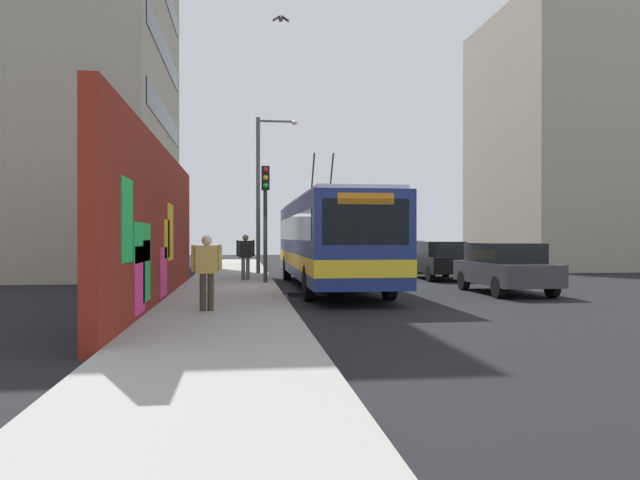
{
  "coord_description": "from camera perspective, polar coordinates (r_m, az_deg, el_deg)",
  "views": [
    {
      "loc": [
        -20.0,
        1.17,
        1.78
      ],
      "look_at": [
        -0.01,
        -1.41,
        1.67
      ],
      "focal_mm": 33.99,
      "sensor_mm": 36.0,
      "label": 1
    }
  ],
  "objects": [
    {
      "name": "ground_plane",
      "position": [
        20.12,
        -4.01,
        -4.77
      ],
      "size": [
        80.0,
        80.0,
        0.0
      ],
      "primitive_type": "plane",
      "color": "black"
    },
    {
      "name": "sidewalk_slab",
      "position": [
        20.08,
        -8.58,
        -4.57
      ],
      "size": [
        48.0,
        3.2,
        0.15
      ],
      "primitive_type": "cube",
      "color": "#9E9B93",
      "rests_on": "ground_plane"
    },
    {
      "name": "graffiti_wall",
      "position": [
        16.62,
        -14.89,
        1.3
      ],
      "size": [
        14.99,
        0.32,
        4.15
      ],
      "color": "maroon",
      "rests_on": "ground_plane"
    },
    {
      "name": "building_far_left",
      "position": [
        32.74,
        -22.15,
        16.11
      ],
      "size": [
        13.83,
        8.59,
        21.42
      ],
      "color": "#9E937F",
      "rests_on": "ground_plane"
    },
    {
      "name": "building_far_right",
      "position": [
        38.08,
        21.5,
        8.63
      ],
      "size": [
        10.54,
        7.53,
        14.61
      ],
      "color": "#9E937F",
      "rests_on": "ground_plane"
    },
    {
      "name": "city_bus",
      "position": [
        20.88,
        0.82,
        0.14
      ],
      "size": [
        12.7,
        2.56,
        4.85
      ],
      "color": "navy",
      "rests_on": "ground_plane"
    },
    {
      "name": "parked_car_dark_gray",
      "position": [
        19.84,
        16.99,
        -2.44
      ],
      "size": [
        4.19,
        1.87,
        1.58
      ],
      "color": "#38383D",
      "rests_on": "ground_plane"
    },
    {
      "name": "parked_car_black",
      "position": [
        25.87,
        11.07,
        -1.8
      ],
      "size": [
        4.21,
        1.81,
        1.58
      ],
      "color": "black",
      "rests_on": "ground_plane"
    },
    {
      "name": "parked_car_navy",
      "position": [
        31.55,
        7.66,
        -1.42
      ],
      "size": [
        4.24,
        1.91,
        1.58
      ],
      "color": "navy",
      "rests_on": "ground_plane"
    },
    {
      "name": "parked_car_silver",
      "position": [
        37.81,
        5.13,
        -1.13
      ],
      "size": [
        4.41,
        1.77,
        1.58
      ],
      "color": "#B7B7BC",
      "rests_on": "ground_plane"
    },
    {
      "name": "pedestrian_near_wall",
      "position": [
        13.54,
        -10.62,
        -2.47
      ],
      "size": [
        0.22,
        0.67,
        1.66
      ],
      "color": "#3F3326",
      "rests_on": "sidewalk_slab"
    },
    {
      "name": "pedestrian_midblock",
      "position": [
        22.98,
        -7.03,
        -1.24
      ],
      "size": [
        0.23,
        0.68,
        1.71
      ],
      "color": "#595960",
      "rests_on": "sidewalk_slab"
    },
    {
      "name": "traffic_light",
      "position": [
        21.45,
        -5.16,
        3.4
      ],
      "size": [
        0.49,
        0.28,
        4.14
      ],
      "color": "#2D382D",
      "rests_on": "sidewalk_slab"
    },
    {
      "name": "street_lamp",
      "position": [
        27.33,
        -5.42,
        5.26
      ],
      "size": [
        0.44,
        1.86,
        6.97
      ],
      "color": "#4C4C51",
      "rests_on": "sidewalk_slab"
    },
    {
      "name": "flying_pigeons",
      "position": [
        20.86,
        -3.71,
        20.03
      ],
      "size": [
        0.32,
        0.53,
        0.17
      ],
      "color": "#47474C"
    },
    {
      "name": "curbside_puddle",
      "position": [
        18.55,
        -1.86,
        -5.19
      ],
      "size": [
        1.62,
        1.62,
        0.0
      ],
      "primitive_type": "cylinder",
      "color": "black",
      "rests_on": "ground_plane"
    }
  ]
}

